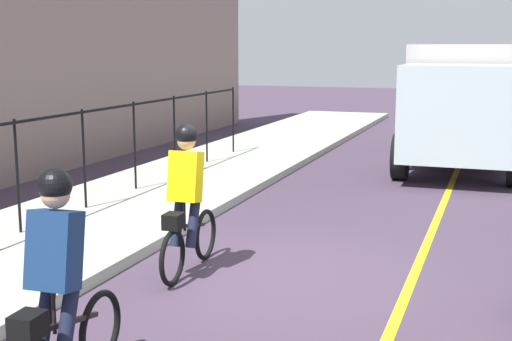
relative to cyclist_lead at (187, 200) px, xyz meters
The scene contains 7 objects.
ground_plane 1.38m from the cyclist_lead, 75.23° to the right, with size 80.00×80.00×0.00m, color #423447.
lane_line_centre 2.77m from the cyclist_lead, 84.19° to the right, with size 36.00×0.12×0.01m, color yellow.
sidewalk 2.55m from the cyclist_lead, 83.68° to the left, with size 40.00×3.20×0.15m, color #A7AF9D.
iron_fence 3.09m from the cyclist_lead, 65.64° to the left, with size 14.75×0.04×1.60m.
cyclist_lead is the anchor object (origin of this frame).
cyclist_follow 3.12m from the cyclist_lead, behind, with size 1.71×0.37×1.83m.
box_truck_background 9.96m from the cyclist_lead, 15.52° to the right, with size 6.72×2.56×2.78m.
Camera 1 is at (-7.65, -2.51, 2.71)m, focal length 48.89 mm.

